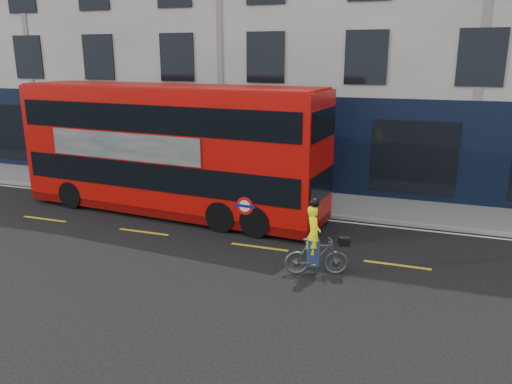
% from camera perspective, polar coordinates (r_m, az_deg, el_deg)
% --- Properties ---
extents(ground, '(120.00, 120.00, 0.00)m').
position_cam_1_polar(ground, '(15.56, -15.64, -6.20)').
color(ground, black).
rests_on(ground, ground).
extents(pavement, '(60.00, 3.00, 0.12)m').
position_cam_1_polar(pavement, '(20.88, -5.49, -0.03)').
color(pavement, gray).
rests_on(pavement, ground).
extents(kerb, '(60.00, 0.12, 0.13)m').
position_cam_1_polar(kerb, '(19.59, -7.33, -1.10)').
color(kerb, gray).
rests_on(kerb, ground).
extents(building_terrace, '(50.00, 10.07, 15.00)m').
position_cam_1_polar(building_terrace, '(26.20, 0.36, 19.52)').
color(building_terrace, beige).
rests_on(building_terrace, ground).
extents(road_edge_line, '(58.00, 0.10, 0.01)m').
position_cam_1_polar(road_edge_line, '(19.35, -7.72, -1.51)').
color(road_edge_line, silver).
rests_on(road_edge_line, ground).
extents(lane_dashes, '(58.00, 0.12, 0.01)m').
position_cam_1_polar(lane_dashes, '(16.71, -12.71, -4.47)').
color(lane_dashes, gold).
rests_on(lane_dashes, ground).
extents(bus, '(11.54, 3.54, 4.58)m').
position_cam_1_polar(bus, '(18.10, -9.72, 4.89)').
color(bus, '#B90B07').
rests_on(bus, ground).
extents(cyclist, '(1.73, 1.01, 2.09)m').
position_cam_1_polar(cyclist, '(13.10, 6.85, -6.56)').
color(cyclist, '#494C4F').
rests_on(cyclist, ground).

